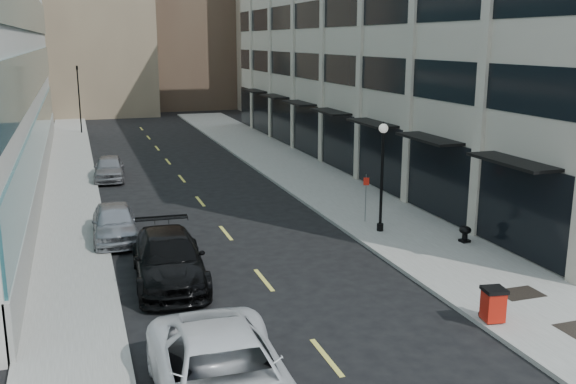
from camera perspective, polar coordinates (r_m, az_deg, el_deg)
sidewalk_right at (r=36.19m, az=3.93°, el=0.19°), size 5.00×80.00×0.15m
sidewalk_left at (r=33.61m, az=-18.76°, el=-1.53°), size 3.00×80.00×0.15m
building_right at (r=45.72m, az=12.01°, el=13.95°), size 15.30×46.50×18.25m
skyline_tan_far at (r=90.99m, az=-24.20°, el=13.93°), size 12.00×14.00×22.00m
skyline_stone at (r=82.17m, az=-1.48°, el=14.54°), size 10.00×14.00×20.00m
grate_far at (r=22.76m, az=19.94°, el=-8.45°), size 1.40×1.00×0.01m
road_centerline at (r=31.29m, az=-6.78°, el=-2.10°), size 0.15×68.20×0.01m
traffic_signal at (r=60.64m, az=-18.24°, el=10.26°), size 0.66×0.66×6.98m
car_white_van at (r=15.01m, az=-5.71°, el=-16.22°), size 3.20×6.62×1.82m
car_black_pickup at (r=22.88m, az=-10.56°, el=-5.87°), size 2.69×6.00×1.71m
car_silver_sedan at (r=28.11m, az=-15.14°, el=-2.62°), size 1.97×4.66×1.57m
car_grey_sedan at (r=40.34m, az=-15.60°, el=2.07°), size 2.09×4.50×1.49m
trash_bin at (r=20.16m, az=17.78°, el=-9.41°), size 0.73×0.77×1.05m
lamppost at (r=27.78m, az=8.37°, el=2.18°), size 0.40×0.40×4.82m
sign_post at (r=29.42m, az=6.94°, el=0.09°), size 0.25×0.13×2.22m
urn_planter at (r=27.50m, az=15.46°, el=-3.47°), size 0.50×0.50×0.69m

